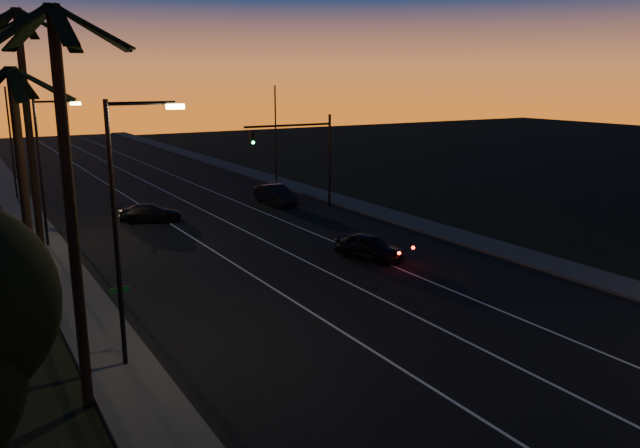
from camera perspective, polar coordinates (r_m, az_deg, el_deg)
road at (r=35.22m, az=-3.76°, el=-2.69°), size 20.00×170.00×0.01m
sidewalk_left at (r=31.95m, az=-22.01°, el=-5.19°), size 2.40×170.00×0.16m
sidewalk_right at (r=41.33m, az=10.19°, el=-0.38°), size 2.40×170.00×0.16m
lane_stripe_left at (r=34.02m, az=-8.27°, el=-3.36°), size 0.12×160.00×0.01m
lane_stripe_mid at (r=35.44m, az=-3.04°, el=-2.56°), size 0.12×160.00×0.01m
lane_stripe_right at (r=37.13m, az=1.74°, el=-1.81°), size 0.12×160.00×0.01m
palm_near at (r=18.59m, az=-22.12°, el=4.33°), size 4.25×4.16×11.53m
palm_mid at (r=24.54m, az=-25.58°, el=4.00°), size 4.25×4.16×10.03m
palm_far at (r=30.44m, az=-25.11°, el=8.17°), size 4.25×4.16×12.53m
streetlight_left_near at (r=21.18m, az=-17.52°, el=0.85°), size 2.55×0.26×9.00m
streetlight_left_far at (r=38.76m, az=-23.81°, el=5.31°), size 2.55×0.26×8.50m
street_sign at (r=23.11m, az=-17.72°, el=-7.64°), size 0.70×0.06×2.60m
signal_mast at (r=46.31m, az=-1.62°, el=7.18°), size 7.10×0.41×7.00m
signal_post at (r=41.17m, az=-22.26°, el=2.78°), size 0.28×0.37×4.20m
far_pole_left at (r=55.62m, az=-26.39°, el=6.54°), size 0.14×0.14×9.00m
far_pole_right at (r=58.70m, az=-4.08°, el=8.14°), size 0.14×0.14×9.00m
lead_car at (r=34.04m, az=4.52°, el=-2.08°), size 2.91×4.67×1.35m
right_car at (r=48.82m, az=-4.07°, el=2.69°), size 1.77×4.59×1.49m
cross_car at (r=44.25m, az=-15.23°, el=0.97°), size 4.52×3.15×1.22m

